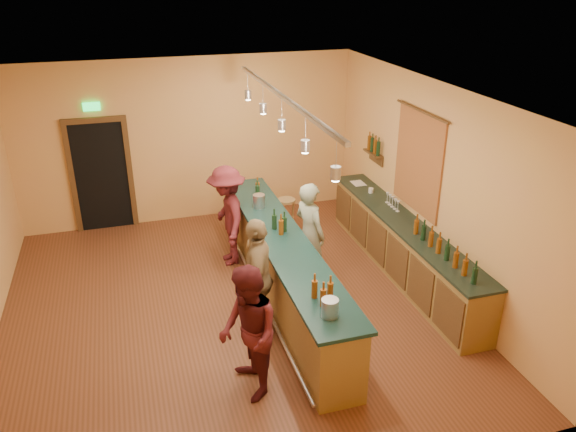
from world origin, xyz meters
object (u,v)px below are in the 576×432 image
object	(u,v)px
bartender	(310,234)
back_counter	(403,247)
tasting_bar	(282,264)
customer_c	(228,216)
customer_a	(248,333)
customer_b	(258,277)
bar_stool	(286,206)

from	to	relation	value
bartender	back_counter	bearing A→B (deg)	-119.91
tasting_bar	bartender	world-z (taller)	bartender
tasting_bar	customer_c	distance (m)	1.53
tasting_bar	back_counter	bearing A→B (deg)	4.89
back_counter	tasting_bar	xyz separation A→B (m)	(-2.12, -0.18, 0.12)
customer_a	customer_b	xyz separation A→B (m)	(0.41, 1.17, 0.02)
back_counter	customer_b	xyz separation A→B (m)	(-2.67, -0.88, 0.38)
back_counter	bar_stool	bearing A→B (deg)	124.59
bartender	customer_a	size ratio (longest dim) A/B	1.01
tasting_bar	bartender	bearing A→B (deg)	35.16
back_counter	bar_stool	xyz separation A→B (m)	(-1.39, 2.02, 0.07)
bartender	bar_stool	xyz separation A→B (m)	(0.15, 1.80, -0.29)
tasting_bar	bartender	size ratio (longest dim) A/B	3.01
back_counter	customer_c	size ratio (longest dim) A/B	2.62
bartender	bar_stool	distance (m)	1.83
bar_stool	back_counter	bearing A→B (deg)	-55.41
tasting_bar	customer_a	bearing A→B (deg)	-117.08
customer_a	customer_c	xyz separation A→B (m)	(0.41, 3.28, 0.03)
tasting_bar	customer_b	world-z (taller)	customer_b
customer_c	customer_b	bearing A→B (deg)	-0.06
bar_stool	customer_a	bearing A→B (deg)	-112.41
customer_b	customer_c	xyz separation A→B (m)	(0.00, 2.10, 0.01)
customer_b	bar_stool	distance (m)	3.18
tasting_bar	customer_b	xyz separation A→B (m)	(-0.55, -0.70, 0.26)
bartender	customer_a	distance (m)	2.74
customer_a	customer_c	bearing A→B (deg)	169.23
tasting_bar	bar_stool	size ratio (longest dim) A/B	7.28
customer_a	customer_b	world-z (taller)	customer_b
customer_a	customer_c	world-z (taller)	customer_c
bartender	bar_stool	bearing A→B (deg)	-26.76
back_counter	customer_b	bearing A→B (deg)	-161.77
customer_a	customer_b	distance (m)	1.24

